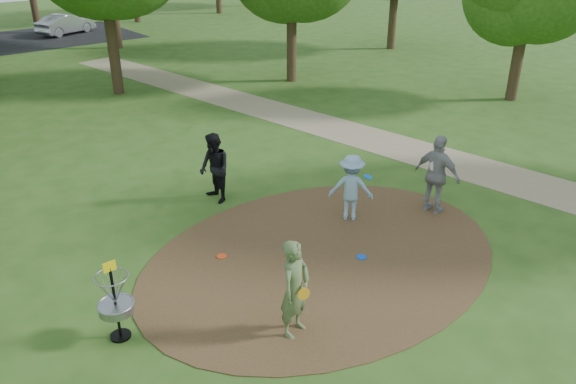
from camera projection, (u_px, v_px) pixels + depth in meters
ground at (323, 256)px, 12.14m from camera, size 100.00×100.00×0.00m
dirt_clearing at (323, 256)px, 12.14m from camera, size 8.40×8.40×0.02m
footpath at (435, 157)px, 17.23m from camera, size 7.55×39.89×0.01m
parking_lot at (16, 41)px, 34.24m from camera, size 14.00×8.00×0.01m
player_observer_with_disc at (295, 289)px, 9.51m from camera, size 0.77×0.62×1.83m
player_throwing_with_disc at (351, 188)px, 13.34m from camera, size 1.28×1.21×1.66m
player_walking_with_disc at (215, 168)px, 14.20m from camera, size 0.76×0.93×1.81m
player_waiting_with_disc at (437, 175)px, 13.59m from camera, size 0.66×1.23×2.00m
disc_ground_blue at (362, 257)px, 12.06m from camera, size 0.22×0.22×0.02m
disc_ground_red at (222, 256)px, 12.09m from camera, size 0.22×0.22×0.02m
car_right at (66, 24)px, 36.03m from camera, size 4.07×2.68×1.27m
disc_golf_basket at (114, 295)px, 9.41m from camera, size 0.63×0.63×1.54m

